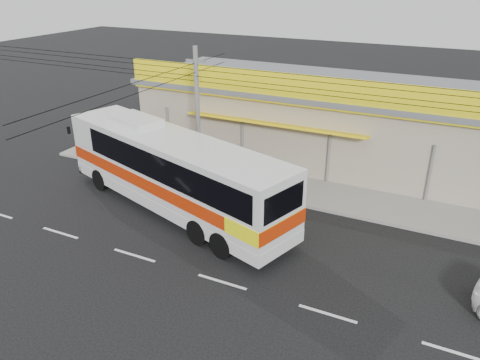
# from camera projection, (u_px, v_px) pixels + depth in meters

# --- Properties ---
(ground) EXTENTS (120.00, 120.00, 0.00)m
(ground) POSITION_uv_depth(u_px,v_px,m) (250.00, 249.00, 19.30)
(ground) COLOR black
(ground) RESTS_ON ground
(sidewalk) EXTENTS (30.00, 3.20, 0.15)m
(sidewalk) POSITION_uv_depth(u_px,v_px,m) (299.00, 190.00, 24.18)
(sidewalk) COLOR gray
(sidewalk) RESTS_ON ground
(lane_markings) EXTENTS (50.00, 0.12, 0.01)m
(lane_markings) POSITION_uv_depth(u_px,v_px,m) (222.00, 282.00, 17.25)
(lane_markings) COLOR silver
(lane_markings) RESTS_ON ground
(storefront_building) EXTENTS (22.60, 9.20, 5.70)m
(storefront_building) POSITION_uv_depth(u_px,v_px,m) (332.00, 120.00, 27.79)
(storefront_building) COLOR #A79987
(storefront_building) RESTS_ON ground
(coach_bus) EXTENTS (13.31, 6.68, 4.04)m
(coach_bus) POSITION_uv_depth(u_px,v_px,m) (176.00, 170.00, 21.34)
(coach_bus) COLOR silver
(coach_bus) RESTS_ON ground
(motorbike_red) EXTENTS (1.84, 1.12, 0.91)m
(motorbike_red) POSITION_uv_depth(u_px,v_px,m) (116.00, 152.00, 27.70)
(motorbike_red) COLOR maroon
(motorbike_red) RESTS_ON sidewalk
(motorbike_dark) EXTENTS (1.97, 1.32, 1.16)m
(motorbike_dark) POSITION_uv_depth(u_px,v_px,m) (81.00, 146.00, 28.28)
(motorbike_dark) COLOR black
(motorbike_dark) RESTS_ON sidewalk
(utility_pole) EXTENTS (34.00, 14.00, 7.16)m
(utility_pole) POSITION_uv_depth(u_px,v_px,m) (196.00, 72.00, 22.88)
(utility_pole) COLOR #5D5D5A
(utility_pole) RESTS_ON ground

